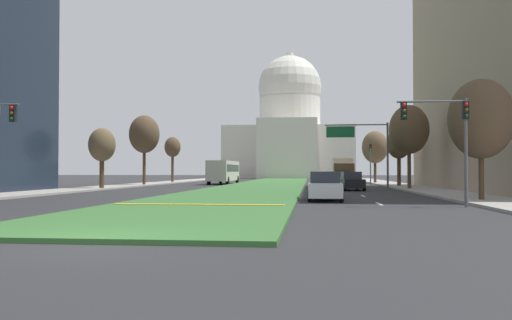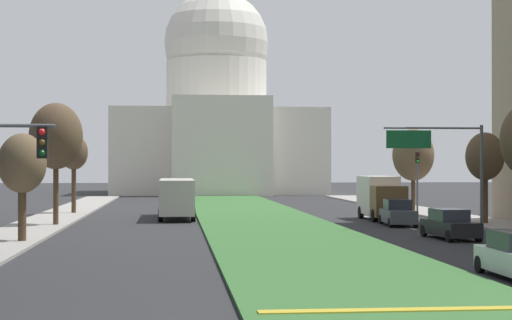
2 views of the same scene
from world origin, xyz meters
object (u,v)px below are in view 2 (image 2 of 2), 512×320
at_px(street_tree_right_far, 485,157).
at_px(street_tree_right_distant, 413,155).
at_px(sedan_distant, 398,213).
at_px(box_truck_delivery, 381,197).
at_px(traffic_light_far_right, 417,174).
at_px(sedan_midblock, 450,225).
at_px(capitol_building, 217,118).
at_px(overhead_guide_sign, 444,154).
at_px(street_tree_left_mid, 22,165).
at_px(city_bus, 177,195).
at_px(street_tree_left_distant, 74,154).
at_px(street_tree_left_far, 56,137).

relative_size(street_tree_right_far, street_tree_right_distant, 0.88).
height_order(sedan_distant, box_truck_delivery, box_truck_delivery).
relative_size(traffic_light_far_right, sedan_midblock, 1.11).
xyz_separation_m(street_tree_right_distant, sedan_midblock, (-5.01, -24.59, -4.09)).
distance_m(capitol_building, overhead_guide_sign, 74.43).
bearing_deg(box_truck_delivery, street_tree_left_mid, -143.52).
xyz_separation_m(capitol_building, city_bus, (-6.00, -59.94, -9.24)).
xyz_separation_m(street_tree_right_distant, box_truck_delivery, (-4.79, -8.19, -3.19)).
xyz_separation_m(overhead_guide_sign, street_tree_left_mid, (-24.29, -6.50, -0.64)).
height_order(street_tree_left_distant, sedan_midblock, street_tree_left_distant).
distance_m(street_tree_left_distant, sedan_distant, 27.86).
height_order(traffic_light_far_right, street_tree_left_distant, street_tree_left_distant).
bearing_deg(capitol_building, street_tree_right_far, -78.17).
xyz_separation_m(overhead_guide_sign, street_tree_left_far, (-24.24, 5.52, 1.20)).
bearing_deg(street_tree_left_mid, overhead_guide_sign, 14.99).
xyz_separation_m(traffic_light_far_right, street_tree_right_distant, (1.19, 5.31, 1.55)).
xyz_separation_m(overhead_guide_sign, box_truck_delivery, (-1.43, 10.40, -3.00)).
distance_m(box_truck_delivery, city_bus, 15.25).
bearing_deg(street_tree_left_far, overhead_guide_sign, -12.83).
bearing_deg(sedan_midblock, street_tree_right_distant, 78.49).
xyz_separation_m(capitol_building, street_tree_right_far, (14.50, -69.27, -6.48)).
height_order(overhead_guide_sign, street_tree_left_mid, overhead_guide_sign).
bearing_deg(street_tree_left_distant, traffic_light_far_right, -13.04).
bearing_deg(city_bus, street_tree_left_far, -134.67).
height_order(street_tree_left_distant, box_truck_delivery, street_tree_left_distant).
height_order(overhead_guide_sign, sedan_midblock, overhead_guide_sign).
height_order(street_tree_left_mid, street_tree_left_far, street_tree_left_far).
xyz_separation_m(capitol_building, traffic_light_far_right, (12.54, -60.14, -7.70)).
distance_m(street_tree_left_mid, street_tree_left_far, 12.17).
relative_size(overhead_guide_sign, city_bus, 0.59).
bearing_deg(sedan_midblock, traffic_light_far_right, 78.81).
distance_m(street_tree_left_distant, city_bus, 10.78).
height_order(traffic_light_far_right, sedan_midblock, traffic_light_far_right).
height_order(street_tree_left_mid, city_bus, street_tree_left_mid).
relative_size(traffic_light_far_right, street_tree_left_distant, 0.80).
relative_size(capitol_building, overhead_guide_sign, 4.68).
xyz_separation_m(street_tree_left_mid, sedan_midblock, (22.65, 0.50, -3.27)).
relative_size(sedan_distant, box_truck_delivery, 0.66).
xyz_separation_m(overhead_guide_sign, sedan_midblock, (-1.64, -6.00, -3.91)).
bearing_deg(overhead_guide_sign, box_truck_delivery, 97.82).
xyz_separation_m(street_tree_left_distant, sedan_midblock, (23.07, -25.51, -4.20)).
xyz_separation_m(street_tree_left_mid, street_tree_left_far, (0.05, 12.03, 1.84)).
distance_m(street_tree_left_mid, sedan_distant, 25.14).
relative_size(sedan_midblock, city_bus, 0.43).
xyz_separation_m(traffic_light_far_right, street_tree_left_distant, (-26.88, 6.23, 1.66)).
xyz_separation_m(street_tree_left_far, street_tree_right_distant, (27.61, 13.07, -1.02)).
relative_size(street_tree_left_distant, street_tree_right_distant, 0.92).
bearing_deg(street_tree_left_far, traffic_light_far_right, 16.37).
relative_size(street_tree_left_mid, box_truck_delivery, 0.88).
bearing_deg(overhead_guide_sign, street_tree_right_distant, 79.74).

